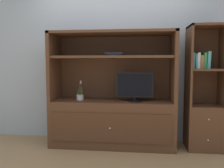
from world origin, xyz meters
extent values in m
plane|color=#99754C|center=(0.00, 0.00, 0.00)|extent=(8.00, 8.00, 0.00)
cube|color=#9EA8B2|center=(0.00, 0.75, 1.40)|extent=(6.00, 0.10, 2.80)
cube|color=#4C2D1C|center=(0.00, 0.40, 0.34)|extent=(1.82, 0.56, 0.68)
cube|color=#462A19|center=(0.00, 0.11, 0.34)|extent=(1.67, 0.02, 0.41)
sphere|color=silver|center=(0.00, 0.10, 0.34)|extent=(0.02, 0.02, 0.02)
cube|color=#4C2D1C|center=(-0.88, 0.40, 1.18)|extent=(0.05, 0.56, 1.01)
cube|color=#4C2D1C|center=(0.88, 0.40, 1.18)|extent=(0.05, 0.56, 1.01)
cube|color=#4C2D1C|center=(0.00, 0.67, 1.18)|extent=(1.82, 0.02, 1.01)
cube|color=#4C2D1C|center=(0.00, 0.40, 1.67)|extent=(1.82, 0.56, 0.04)
cube|color=#4C2D1C|center=(0.00, 0.40, 1.32)|extent=(1.72, 0.50, 0.04)
cylinder|color=black|center=(0.33, 0.34, 0.68)|extent=(0.22, 0.22, 0.01)
cylinder|color=black|center=(0.33, 0.34, 0.72)|extent=(0.03, 0.03, 0.05)
cube|color=black|center=(0.33, 0.34, 0.92)|extent=(0.53, 0.02, 0.36)
cube|color=black|center=(0.33, 0.32, 0.92)|extent=(0.49, 0.00, 0.32)
cylinder|color=beige|center=(-0.49, 0.39, 0.72)|extent=(0.10, 0.10, 0.08)
cylinder|color=#3D6B33|center=(-0.49, 0.39, 0.87)|extent=(0.01, 0.01, 0.22)
cube|color=#2D7A38|center=(-0.47, 0.40, 0.81)|extent=(0.03, 0.08, 0.13)
cube|color=#2D7A38|center=(-0.52, 0.39, 0.81)|extent=(0.02, 0.11, 0.07)
sphere|color=#C6729E|center=(-0.48, 0.40, 0.93)|extent=(0.02, 0.02, 0.02)
sphere|color=#C6729E|center=(-0.47, 0.39, 0.96)|extent=(0.02, 0.02, 0.02)
sphere|color=#C6729E|center=(-0.48, 0.39, 0.95)|extent=(0.03, 0.03, 0.03)
cube|color=#2D519E|center=(0.04, 0.40, 1.34)|extent=(0.20, 0.27, 0.01)
cube|color=black|center=(0.03, 0.40, 1.36)|extent=(0.25, 0.34, 0.01)
cube|color=black|center=(0.01, 0.40, 1.38)|extent=(0.29, 0.33, 0.02)
cube|color=#4C2D1C|center=(1.33, 0.40, 0.32)|extent=(0.50, 0.43, 0.63)
sphere|color=silver|center=(1.33, 0.18, 0.48)|extent=(0.02, 0.02, 0.02)
sphere|color=silver|center=(1.33, 0.18, 0.19)|extent=(0.02, 0.02, 0.02)
cube|color=#4C2D1C|center=(1.09, 0.40, 1.20)|extent=(0.03, 0.43, 1.12)
cube|color=#4C2D1C|center=(1.56, 0.40, 1.20)|extent=(0.03, 0.43, 1.12)
cube|color=#4C2D1C|center=(1.33, 0.61, 1.20)|extent=(0.50, 0.02, 1.12)
cube|color=#4C2D1C|center=(1.33, 0.40, 1.14)|extent=(0.44, 0.38, 0.03)
cube|color=#4C2D1C|center=(1.33, 0.40, 1.74)|extent=(0.50, 0.43, 0.03)
cube|color=teal|center=(1.15, 0.40, 1.27)|extent=(0.03, 0.14, 0.22)
cube|color=teal|center=(1.18, 0.40, 1.26)|extent=(0.02, 0.17, 0.21)
cube|color=silver|center=(1.21, 0.40, 1.27)|extent=(0.04, 0.15, 0.22)
cube|color=#A56638|center=(1.26, 0.40, 1.25)|extent=(0.04, 0.13, 0.19)
cube|color=#338C4C|center=(1.30, 0.40, 1.27)|extent=(0.04, 0.13, 0.22)
cube|color=teal|center=(1.35, 0.40, 1.27)|extent=(0.05, 0.18, 0.24)
camera|label=1|loc=(0.39, -3.01, 1.22)|focal=37.33mm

